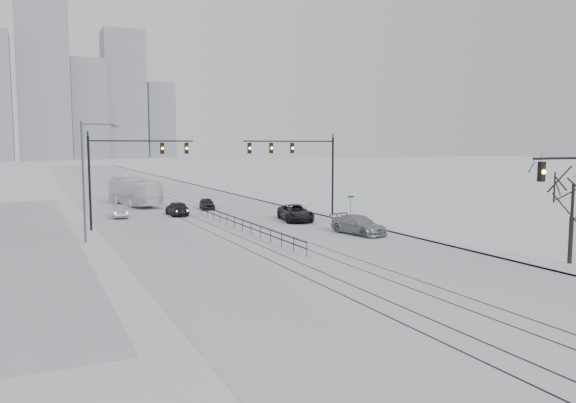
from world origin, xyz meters
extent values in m
plane|color=white|center=(0.00, 0.00, 0.00)|extent=(500.00, 500.00, 0.00)
cube|color=silver|center=(0.00, 60.00, 0.01)|extent=(22.00, 260.00, 0.02)
cube|color=white|center=(13.50, 60.00, 0.08)|extent=(5.00, 260.00, 0.16)
cube|color=gray|center=(11.05, 60.00, 0.06)|extent=(0.10, 260.00, 0.12)
cube|color=black|center=(-2.60, 40.00, 0.02)|extent=(0.10, 180.00, 0.01)
cube|color=black|center=(-1.20, 40.00, 0.02)|extent=(0.10, 180.00, 0.01)
cube|color=black|center=(1.20, 40.00, 0.02)|extent=(0.10, 180.00, 0.01)
cube|color=black|center=(2.60, 40.00, 0.02)|extent=(0.10, 180.00, 0.01)
cube|color=#9598A3|center=(-8.00, 268.00, 36.00)|extent=(22.00, 22.00, 72.00)
cube|color=#9598A3|center=(12.00, 276.00, 24.00)|extent=(16.00, 16.00, 48.00)
cube|color=#9598A3|center=(30.00, 284.00, 32.00)|extent=(20.00, 20.00, 64.00)
cube|color=#9598A3|center=(50.00, 292.00, 20.00)|extent=(14.00, 14.00, 40.00)
cylinder|color=black|center=(9.40, 6.00, 6.60)|extent=(6.00, 0.12, 0.12)
cube|color=black|center=(7.00, 6.00, 5.95)|extent=(0.32, 0.24, 1.00)
sphere|color=orange|center=(7.00, 5.86, 5.95)|extent=(0.22, 0.22, 0.22)
cylinder|color=black|center=(11.50, 35.00, 4.00)|extent=(0.20, 0.20, 8.00)
cylinder|color=black|center=(6.75, 35.00, 7.60)|extent=(9.50, 0.12, 0.12)
cube|color=black|center=(2.60, 35.00, 6.95)|extent=(0.32, 0.24, 1.00)
sphere|color=orange|center=(2.60, 34.86, 6.95)|extent=(0.22, 0.22, 0.22)
cube|color=black|center=(4.80, 35.00, 6.95)|extent=(0.32, 0.24, 1.00)
sphere|color=orange|center=(4.80, 34.86, 6.95)|extent=(0.22, 0.22, 0.22)
cube|color=black|center=(7.00, 35.00, 6.95)|extent=(0.32, 0.24, 1.00)
sphere|color=orange|center=(7.00, 34.86, 6.95)|extent=(0.22, 0.22, 0.22)
cylinder|color=black|center=(-11.50, 36.00, 4.00)|extent=(0.20, 0.20, 8.00)
cylinder|color=black|center=(-7.00, 36.00, 7.60)|extent=(9.00, 0.12, 0.12)
cube|color=black|center=(-3.10, 36.00, 6.95)|extent=(0.32, 0.24, 1.00)
sphere|color=orange|center=(-3.10, 35.86, 6.95)|extent=(0.22, 0.22, 0.22)
cube|color=black|center=(-5.30, 36.00, 6.95)|extent=(0.32, 0.24, 1.00)
sphere|color=orange|center=(-5.30, 35.86, 6.95)|extent=(0.22, 0.22, 0.22)
cylinder|color=#595B60|center=(-12.50, 30.00, 4.50)|extent=(0.16, 0.16, 9.00)
cylinder|color=#595B60|center=(-11.30, 30.00, 8.80)|extent=(2.40, 0.10, 0.10)
cube|color=#595B60|center=(-10.10, 30.00, 8.65)|extent=(0.50, 0.25, 0.18)
cylinder|color=black|center=(13.20, 9.00, 1.50)|extent=(0.26, 0.26, 3.00)
cylinder|color=black|center=(13.20, 9.00, 3.75)|extent=(0.18, 0.18, 2.50)
cube|color=black|center=(0.00, 30.00, 0.95)|extent=(0.06, 24.00, 0.06)
cube|color=black|center=(0.00, 30.00, 0.55)|extent=(0.06, 24.00, 0.06)
cylinder|color=#595B60|center=(11.80, 32.00, 1.20)|extent=(0.06, 0.06, 2.40)
cube|color=#0C4C19|center=(11.80, 32.00, 2.30)|extent=(0.70, 0.04, 0.18)
imported|color=black|center=(-2.39, 42.86, 0.74)|extent=(1.76, 4.34, 1.48)
imported|color=#ABADB3|center=(-7.96, 43.53, 0.66)|extent=(1.82, 4.11, 1.31)
imported|color=black|center=(6.85, 33.90, 0.78)|extent=(3.62, 5.99, 1.55)
imported|color=#96999D|center=(8.05, 24.60, 0.77)|extent=(3.12, 5.59, 1.53)
imported|color=black|center=(2.00, 46.89, 0.63)|extent=(2.10, 3.91, 1.27)
imported|color=white|center=(-4.68, 54.65, 1.62)|extent=(4.60, 11.92, 3.24)
camera|label=1|loc=(-16.24, -13.98, 7.31)|focal=35.00mm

